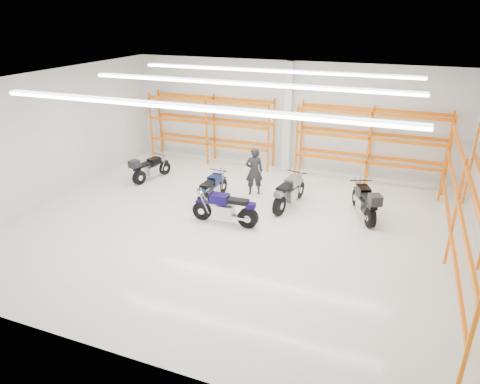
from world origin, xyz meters
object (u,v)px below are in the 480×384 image
at_px(standing_man, 254,171).
at_px(motorcycle_back_c, 288,193).
at_px(motorcycle_back_d, 366,203).
at_px(motorcycle_main, 228,209).
at_px(motorcycle_back_a, 149,169).
at_px(motorcycle_back_b, 212,189).
at_px(structural_column, 288,117).

bearing_deg(standing_man, motorcycle_back_c, 128.43).
bearing_deg(motorcycle_back_d, motorcycle_main, -153.94).
distance_m(motorcycle_main, motorcycle_back_c, 2.43).
height_order(motorcycle_back_a, motorcycle_back_c, motorcycle_back_c).
xyz_separation_m(motorcycle_main, motorcycle_back_a, (-4.42, 2.37, -0.02)).
bearing_deg(motorcycle_back_b, motorcycle_main, -49.30).
relative_size(motorcycle_back_b, structural_column, 0.46).
xyz_separation_m(motorcycle_main, structural_column, (0.32, 5.78, 1.73)).
height_order(motorcycle_back_a, structural_column, structural_column).
distance_m(motorcycle_back_a, motorcycle_back_c, 5.90).
height_order(motorcycle_main, motorcycle_back_d, motorcycle_back_d).
xyz_separation_m(motorcycle_back_b, standing_man, (1.17, 1.23, 0.42)).
bearing_deg(motorcycle_back_b, motorcycle_back_d, 6.36).
height_order(motorcycle_main, motorcycle_back_a, motorcycle_main).
relative_size(motorcycle_main, motorcycle_back_d, 1.01).
bearing_deg(motorcycle_back_c, motorcycle_back_a, 175.84).
relative_size(motorcycle_main, standing_man, 1.25).
xyz_separation_m(motorcycle_back_d, standing_man, (-4.08, 0.64, 0.33)).
relative_size(motorcycle_back_b, motorcycle_back_d, 0.94).
bearing_deg(motorcycle_main, motorcycle_back_d, 26.06).
bearing_deg(motorcycle_back_a, motorcycle_back_c, -4.16).
height_order(motorcycle_back_c, structural_column, structural_column).
bearing_deg(motorcycle_main, motorcycle_back_a, 151.76).
xyz_separation_m(motorcycle_back_b, structural_column, (1.52, 4.39, 1.77)).
distance_m(motorcycle_main, motorcycle_back_a, 5.02).
height_order(standing_man, structural_column, structural_column).
relative_size(motorcycle_back_a, motorcycle_back_d, 0.91).
xyz_separation_m(motorcycle_back_c, motorcycle_back_d, (2.58, 0.03, 0.04)).
distance_m(motorcycle_back_d, standing_man, 4.14).
distance_m(motorcycle_back_c, structural_column, 4.36).
xyz_separation_m(motorcycle_main, motorcycle_back_b, (-1.20, 1.39, -0.04)).
xyz_separation_m(motorcycle_main, motorcycle_back_d, (4.05, 1.98, 0.05)).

